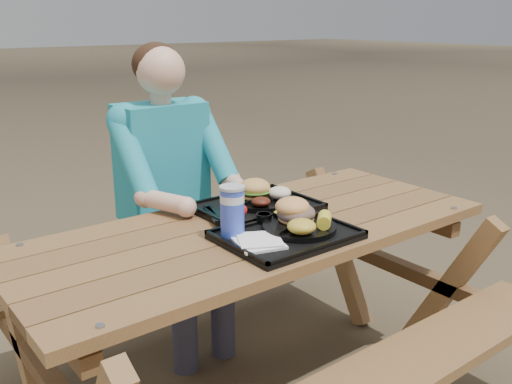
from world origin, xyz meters
TOP-DOWN VIEW (x-y plane):
  - picnic_table at (0.00, 0.00)m, footprint 1.80×1.49m
  - tray_near at (0.00, -0.17)m, footprint 0.45×0.35m
  - tray_far at (0.11, 0.14)m, footprint 0.45×0.35m
  - plate_near at (0.06, -0.17)m, footprint 0.26×0.26m
  - plate_far at (0.14, 0.15)m, footprint 0.26×0.26m
  - napkin_stack at (-0.13, -0.19)m, footprint 0.18×0.18m
  - soda_cup at (-0.15, -0.07)m, footprint 0.08×0.08m
  - condiment_bbq at (0.01, -0.04)m, footprint 0.06×0.06m
  - condiment_mustard at (0.07, -0.05)m, footprint 0.05×0.05m
  - sandwich at (0.08, -0.13)m, footprint 0.13×0.13m
  - mac_cheese at (0.01, -0.24)m, footprint 0.10×0.10m
  - corn_cob at (0.12, -0.24)m, footprint 0.12×0.12m
  - cutlery_far at (-0.07, 0.16)m, footprint 0.06×0.18m
  - burger at (0.14, 0.18)m, footprint 0.13×0.13m
  - baked_beans at (0.08, 0.08)m, footprint 0.07×0.07m
  - potato_salad at (0.20, 0.10)m, footprint 0.09×0.09m
  - diner at (-0.02, 0.65)m, footprint 0.48×0.84m

SIDE VIEW (x-z plane):
  - picnic_table at x=0.00m, z-range 0.00..0.75m
  - diner at x=-0.02m, z-range 0.00..1.28m
  - tray_near at x=0.00m, z-range 0.75..0.77m
  - tray_far at x=0.11m, z-range 0.75..0.77m
  - cutlery_far at x=-0.07m, z-range 0.77..0.78m
  - napkin_stack at x=-0.13m, z-range 0.77..0.79m
  - plate_near at x=0.06m, z-range 0.77..0.79m
  - plate_far at x=0.14m, z-range 0.77..0.79m
  - condiment_mustard at x=0.07m, z-range 0.77..0.80m
  - condiment_bbq at x=0.01m, z-range 0.77..0.80m
  - baked_beans at x=0.08m, z-range 0.79..0.82m
  - corn_cob at x=0.12m, z-range 0.79..0.84m
  - mac_cheese at x=0.01m, z-range 0.79..0.84m
  - potato_salad at x=0.20m, z-range 0.79..0.84m
  - burger at x=0.14m, z-range 0.79..0.90m
  - soda_cup at x=-0.15m, z-range 0.77..0.94m
  - sandwich at x=0.08m, z-range 0.79..0.92m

